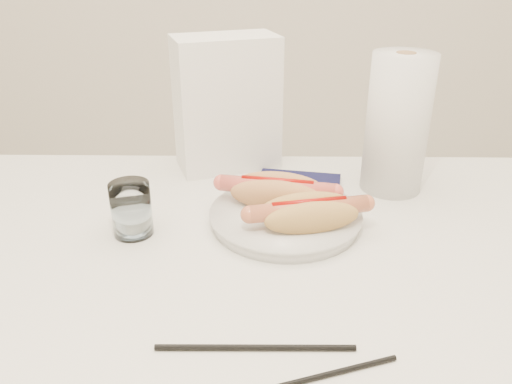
{
  "coord_description": "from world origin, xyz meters",
  "views": [
    {
      "loc": [
        0.03,
        -0.68,
        1.19
      ],
      "look_at": [
        0.02,
        0.07,
        0.82
      ],
      "focal_mm": 36.19,
      "sensor_mm": 36.0,
      "label": 1
    }
  ],
  "objects_px": {
    "hotdog_right": "(309,213)",
    "table": "(242,284)",
    "hotdog_left": "(277,192)",
    "plate": "(285,218)",
    "paper_towel_roll": "(397,124)",
    "water_glass": "(131,209)",
    "napkin_box": "(227,104)"
  },
  "relations": [
    {
      "from": "table",
      "to": "paper_towel_roll",
      "type": "xyz_separation_m",
      "value": [
        0.28,
        0.24,
        0.19
      ]
    },
    {
      "from": "plate",
      "to": "hotdog_left",
      "type": "relative_size",
      "value": 1.24
    },
    {
      "from": "hotdog_right",
      "to": "paper_towel_roll",
      "type": "height_order",
      "value": "paper_towel_roll"
    },
    {
      "from": "water_glass",
      "to": "paper_towel_roll",
      "type": "height_order",
      "value": "paper_towel_roll"
    },
    {
      "from": "plate",
      "to": "water_glass",
      "type": "distance_m",
      "value": 0.26
    },
    {
      "from": "water_glass",
      "to": "napkin_box",
      "type": "distance_m",
      "value": 0.34
    },
    {
      "from": "hotdog_left",
      "to": "paper_towel_roll",
      "type": "height_order",
      "value": "paper_towel_roll"
    },
    {
      "from": "table",
      "to": "napkin_box",
      "type": "distance_m",
      "value": 0.4
    },
    {
      "from": "water_glass",
      "to": "hotdog_left",
      "type": "bearing_deg",
      "value": 15.56
    },
    {
      "from": "napkin_box",
      "to": "plate",
      "type": "bearing_deg",
      "value": -85.1
    },
    {
      "from": "hotdog_right",
      "to": "napkin_box",
      "type": "height_order",
      "value": "napkin_box"
    },
    {
      "from": "plate",
      "to": "hotdog_right",
      "type": "bearing_deg",
      "value": -52.83
    },
    {
      "from": "table",
      "to": "hotdog_left",
      "type": "xyz_separation_m",
      "value": [
        0.06,
        0.13,
        0.11
      ]
    },
    {
      "from": "plate",
      "to": "hotdog_right",
      "type": "relative_size",
      "value": 1.28
    },
    {
      "from": "hotdog_right",
      "to": "napkin_box",
      "type": "xyz_separation_m",
      "value": [
        -0.15,
        0.3,
        0.09
      ]
    },
    {
      "from": "hotdog_left",
      "to": "hotdog_right",
      "type": "distance_m",
      "value": 0.09
    },
    {
      "from": "plate",
      "to": "water_glass",
      "type": "relative_size",
      "value": 2.75
    },
    {
      "from": "hotdog_left",
      "to": "paper_towel_roll",
      "type": "bearing_deg",
      "value": 37.6
    },
    {
      "from": "table",
      "to": "plate",
      "type": "height_order",
      "value": "plate"
    },
    {
      "from": "hotdog_left",
      "to": "hotdog_right",
      "type": "relative_size",
      "value": 1.03
    },
    {
      "from": "hotdog_right",
      "to": "water_glass",
      "type": "distance_m",
      "value": 0.29
    },
    {
      "from": "napkin_box",
      "to": "paper_towel_roll",
      "type": "relative_size",
      "value": 1.04
    },
    {
      "from": "plate",
      "to": "hotdog_left",
      "type": "bearing_deg",
      "value": 114.39
    },
    {
      "from": "table",
      "to": "hotdog_left",
      "type": "distance_m",
      "value": 0.17
    },
    {
      "from": "plate",
      "to": "hotdog_left",
      "type": "height_order",
      "value": "hotdog_left"
    },
    {
      "from": "hotdog_right",
      "to": "table",
      "type": "bearing_deg",
      "value": -168.07
    },
    {
      "from": "paper_towel_roll",
      "to": "hotdog_right",
      "type": "bearing_deg",
      "value": -132.29
    },
    {
      "from": "napkin_box",
      "to": "paper_towel_roll",
      "type": "xyz_separation_m",
      "value": [
        0.33,
        -0.11,
        -0.01
      ]
    },
    {
      "from": "table",
      "to": "napkin_box",
      "type": "bearing_deg",
      "value": 96.93
    },
    {
      "from": "table",
      "to": "water_glass",
      "type": "bearing_deg",
      "value": 162.1
    },
    {
      "from": "plate",
      "to": "hotdog_left",
      "type": "distance_m",
      "value": 0.05
    },
    {
      "from": "table",
      "to": "paper_towel_roll",
      "type": "relative_size",
      "value": 4.59
    }
  ]
}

